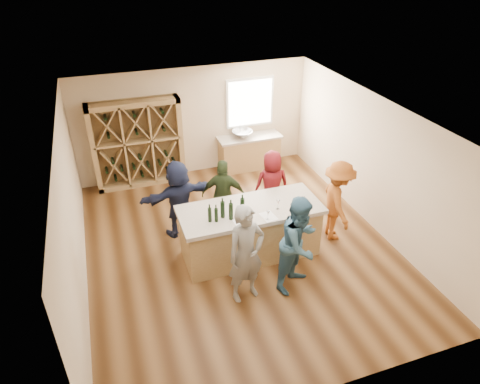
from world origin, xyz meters
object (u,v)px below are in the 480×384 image
object	(u,v)px
wine_bottle_e	(242,206)
person_far_mid	(224,195)
wine_bottle_c	(223,210)
person_near_left	(246,254)
sink	(242,134)
person_far_right	(272,185)
wine_rack	(138,144)
wine_bottle_b	(216,215)
person_server	(337,201)
wine_bottle_d	(231,211)
wine_bottle_a	(210,215)
person_far_left	(179,199)
tasting_counter_base	(250,233)
person_near_right	(300,243)

from	to	relation	value
wine_bottle_e	person_far_mid	bearing A→B (deg)	89.65
wine_bottle_c	person_near_left	size ratio (longest dim) A/B	0.18
sink	person_far_right	world-z (taller)	person_far_right
person_far_mid	person_far_right	distance (m)	1.12
wine_rack	wine_bottle_c	xyz separation A→B (m)	(1.05, -3.70, 0.14)
wine_bottle_b	person_server	xyz separation A→B (m)	(2.60, 0.18, -0.35)
wine_bottle_b	wine_bottle_d	size ratio (longest dim) A/B	0.82
sink	wine_bottle_a	bearing A→B (deg)	-117.37
wine_bottle_c	person_far_right	size ratio (longest dim) A/B	0.20
person_far_right	person_server	bearing A→B (deg)	135.56
wine_bottle_b	wine_bottle_e	world-z (taller)	wine_bottle_e
person_near_left	person_server	distance (m)	2.57
person_far_right	person_far_left	size ratio (longest dim) A/B	0.94
person_far_right	person_far_left	distance (m)	2.05
person_far_left	person_near_left	bearing A→B (deg)	96.55
sink	wine_bottle_a	size ratio (longest dim) A/B	1.94
wine_bottle_c	person_near_left	distance (m)	1.02
wine_bottle_e	person_near_left	xyz separation A→B (m)	(-0.26, -0.94, -0.32)
wine_bottle_d	person_far_left	xyz separation A→B (m)	(-0.68, 1.37, -0.40)
tasting_counter_base	wine_bottle_b	xyz separation A→B (m)	(-0.73, -0.21, 0.71)
wine_bottle_b	person_near_left	distance (m)	0.95
wine_rack	person_far_left	size ratio (longest dim) A/B	1.30
wine_rack	person_far_right	bearing A→B (deg)	-43.99
wine_bottle_a	wine_bottle_c	world-z (taller)	wine_bottle_c
wine_bottle_a	wine_bottle_c	bearing A→B (deg)	11.79
wine_bottle_a	person_far_left	bearing A→B (deg)	102.95
sink	wine_bottle_d	xyz separation A→B (m)	(-1.53, -3.74, 0.23)
wine_bottle_c	person_server	xyz separation A→B (m)	(2.45, 0.09, -0.37)
wine_bottle_e	person_near_right	distance (m)	1.24
wine_bottle_e	person_server	size ratio (longest dim) A/B	0.19
wine_bottle_e	person_far_mid	xyz separation A→B (m)	(0.01, 1.20, -0.45)
person_near_left	person_far_mid	xyz separation A→B (m)	(0.27, 2.14, -0.13)
tasting_counter_base	person_far_right	size ratio (longest dim) A/B	1.63
wine_rack	tasting_counter_base	bearing A→B (deg)	-65.48
wine_bottle_d	person_far_left	world-z (taller)	person_far_left
sink	person_near_right	size ratio (longest dim) A/B	0.30
wine_bottle_d	wine_bottle_e	xyz separation A→B (m)	(0.25, 0.08, 0.00)
wine_bottle_a	person_far_mid	xyz separation A→B (m)	(0.63, 1.23, -0.42)
person_near_left	person_near_right	xyz separation A→B (m)	(0.98, -0.01, -0.01)
wine_bottle_e	person_far_right	distance (m)	1.75
sink	wine_bottle_d	world-z (taller)	wine_bottle_d
wine_bottle_e	wine_bottle_b	bearing A→B (deg)	-172.80
sink	wine_bottle_e	bearing A→B (deg)	-109.31
wine_bottle_c	person_far_right	xyz separation A→B (m)	(1.49, 1.24, -0.44)
tasting_counter_base	person_near_left	world-z (taller)	person_near_left
person_near_left	person_near_right	size ratio (longest dim) A/B	1.01
tasting_counter_base	person_near_left	size ratio (longest dim) A/B	1.40
wine_bottle_b	person_near_left	size ratio (longest dim) A/B	0.14
person_near_left	person_far_left	world-z (taller)	person_near_left
tasting_counter_base	wine_bottle_b	distance (m)	1.04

